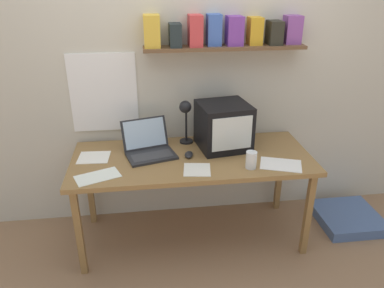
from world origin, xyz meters
name	(u,v)px	position (x,y,z in m)	size (l,w,h in m)	color
ground_plane	(192,236)	(0.00, 0.00, 0.00)	(12.00, 12.00, 0.00)	#967151
back_wall	(186,65)	(0.01, 0.43, 1.31)	(5.60, 0.24, 2.60)	beige
corner_desk	(192,163)	(0.00, 0.00, 0.67)	(1.76, 0.74, 0.72)	olive
crt_monitor	(223,126)	(0.26, 0.14, 0.90)	(0.42, 0.41, 0.35)	black
laptop	(149,146)	(-0.31, 0.09, 0.79)	(0.42, 0.40, 0.24)	#232326
desk_lamp	(186,114)	(-0.02, 0.22, 0.98)	(0.11, 0.16, 0.36)	black
juice_glass	(251,161)	(0.38, -0.23, 0.78)	(0.08, 0.08, 0.12)	white
computer_mouse	(189,154)	(-0.02, 0.00, 0.74)	(0.08, 0.12, 0.03)	#232326
loose_paper_near_laptop	(94,157)	(-0.72, 0.07, 0.73)	(0.23, 0.21, 0.00)	white
loose_paper_near_monitor	(98,176)	(-0.66, -0.22, 0.73)	(0.33, 0.25, 0.00)	white
printed_handout	(281,165)	(0.60, -0.21, 0.73)	(0.33, 0.28, 0.00)	white
open_notebook	(197,170)	(0.01, -0.21, 0.73)	(0.21, 0.22, 0.00)	silver
floor_cushion	(348,218)	(1.35, 0.01, 0.04)	(0.51, 0.51, 0.09)	#4F699A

